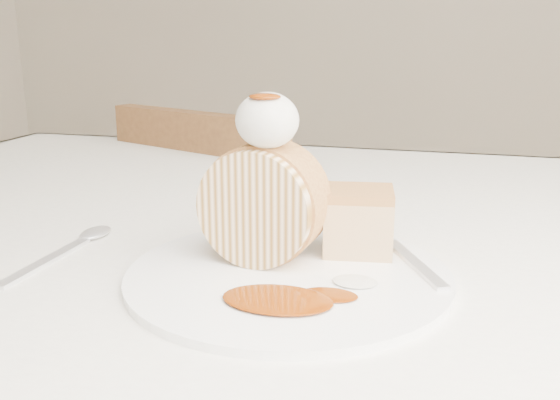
# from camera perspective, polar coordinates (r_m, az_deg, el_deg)

# --- Properties ---
(table) EXTENTS (1.40, 0.90, 0.75)m
(table) POSITION_cam_1_polar(r_m,az_deg,el_deg) (0.73, 4.34, -8.58)
(table) COLOR silver
(table) RESTS_ON ground
(chair_far) EXTENTS (0.50, 0.50, 0.82)m
(chair_far) POSITION_cam_1_polar(r_m,az_deg,el_deg) (1.26, -4.07, -7.53)
(chair_far) COLOR brown
(chair_far) RESTS_ON ground
(plate) EXTENTS (0.31, 0.31, 0.01)m
(plate) POSITION_cam_1_polar(r_m,az_deg,el_deg) (0.54, 0.76, -6.86)
(plate) COLOR white
(plate) RESTS_ON table
(roulade_slice) EXTENTS (0.11, 0.07, 0.10)m
(roulade_slice) POSITION_cam_1_polar(r_m,az_deg,el_deg) (0.55, -1.54, -0.35)
(roulade_slice) COLOR beige
(roulade_slice) RESTS_ON plate
(cake_chunk) EXTENTS (0.07, 0.06, 0.05)m
(cake_chunk) POSITION_cam_1_polar(r_m,az_deg,el_deg) (0.58, 7.16, -2.26)
(cake_chunk) COLOR #B28343
(cake_chunk) RESTS_ON plate
(whipped_cream) EXTENTS (0.05, 0.05, 0.05)m
(whipped_cream) POSITION_cam_1_polar(r_m,az_deg,el_deg) (0.52, -1.18, 7.29)
(whipped_cream) COLOR silver
(whipped_cream) RESTS_ON roulade_slice
(caramel_drizzle) EXTENTS (0.03, 0.02, 0.01)m
(caramel_drizzle) POSITION_cam_1_polar(r_m,az_deg,el_deg) (0.51, -1.40, 10.09)
(caramel_drizzle) COLOR #6E2804
(caramel_drizzle) RESTS_ON whipped_cream
(caramel_pool) EXTENTS (0.09, 0.07, 0.00)m
(caramel_pool) POSITION_cam_1_polar(r_m,az_deg,el_deg) (0.48, -0.24, -9.07)
(caramel_pool) COLOR #6E2804
(caramel_pool) RESTS_ON plate
(fork) EXTENTS (0.09, 0.16, 0.00)m
(fork) POSITION_cam_1_polar(r_m,az_deg,el_deg) (0.56, 12.18, -5.62)
(fork) COLOR silver
(fork) RESTS_ON plate
(spoon) EXTENTS (0.03, 0.15, 0.00)m
(spoon) POSITION_cam_1_polar(r_m,az_deg,el_deg) (0.61, -20.61, -5.29)
(spoon) COLOR silver
(spoon) RESTS_ON table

